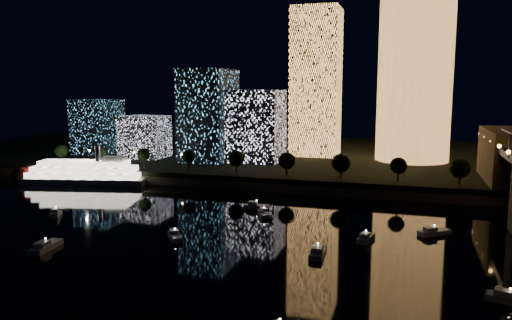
# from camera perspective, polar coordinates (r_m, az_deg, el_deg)

# --- Properties ---
(ground) EXTENTS (520.00, 520.00, 0.00)m
(ground) POSITION_cam_1_polar(r_m,az_deg,el_deg) (103.52, -2.80, -12.90)
(ground) COLOR black
(ground) RESTS_ON ground
(far_bank) EXTENTS (420.00, 160.00, 5.00)m
(far_bank) POSITION_cam_1_polar(r_m,az_deg,el_deg) (255.26, 9.54, 0.27)
(far_bank) COLOR black
(far_bank) RESTS_ON ground
(seawall) EXTENTS (420.00, 6.00, 3.00)m
(seawall) POSITION_cam_1_polar(r_m,az_deg,el_deg) (179.46, 6.18, -3.33)
(seawall) COLOR #6B5E4C
(seawall) RESTS_ON ground
(tower_cylindrical) EXTENTS (34.00, 34.00, 78.15)m
(tower_cylindrical) POSITION_cam_1_polar(r_m,az_deg,el_deg) (234.09, 17.71, 9.53)
(tower_cylindrical) COLOR #FFA851
(tower_cylindrical) RESTS_ON far_bank
(tower_rectangular) EXTENTS (21.98, 21.98, 69.94)m
(tower_rectangular) POSITION_cam_1_polar(r_m,az_deg,el_deg) (243.94, 6.89, 8.79)
(tower_rectangular) COLOR #FFA851
(tower_rectangular) RESTS_ON far_bank
(midrise_blocks) EXTENTS (105.00, 30.62, 40.64)m
(midrise_blocks) POSITION_cam_1_polar(r_m,az_deg,el_deg) (231.91, -7.38, 4.21)
(midrise_blocks) COLOR silver
(midrise_blocks) RESTS_ON far_bank
(riverboat) EXTENTS (53.15, 21.66, 15.71)m
(riverboat) POSITION_cam_1_polar(r_m,az_deg,el_deg) (208.30, -19.54, -1.45)
(riverboat) COLOR silver
(riverboat) RESTS_ON ground
(motorboats) EXTENTS (123.39, 81.44, 2.78)m
(motorboats) POSITION_cam_1_polar(r_m,az_deg,el_deg) (117.62, -0.79, -9.84)
(motorboats) COLOR silver
(motorboats) RESTS_ON ground
(esplanade_trees) EXTENTS (166.25, 6.83, 8.92)m
(esplanade_trees) POSITION_cam_1_polar(r_m,az_deg,el_deg) (188.17, 0.80, 0.02)
(esplanade_trees) COLOR black
(esplanade_trees) RESTS_ON far_bank
(street_lamps) EXTENTS (132.70, 0.70, 5.65)m
(street_lamps) POSITION_cam_1_polar(r_m,az_deg,el_deg) (198.56, -2.79, 0.03)
(street_lamps) COLOR black
(street_lamps) RESTS_ON far_bank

